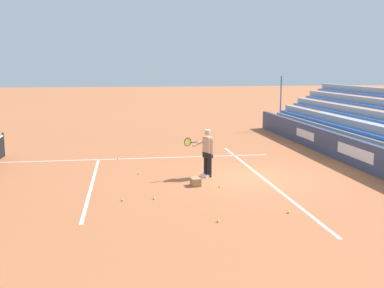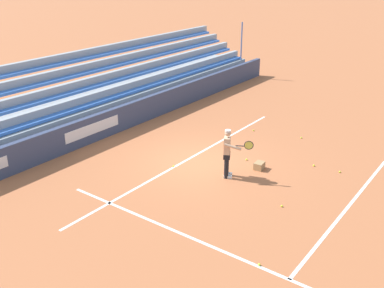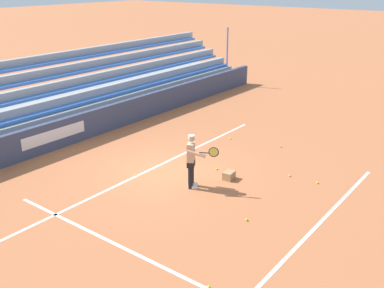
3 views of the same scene
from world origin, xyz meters
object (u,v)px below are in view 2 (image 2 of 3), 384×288
(tennis_ball_near_player, at_px, (340,172))
(tennis_player, at_px, (228,153))
(tennis_ball_midcourt, at_px, (301,138))
(tennis_ball_far_left, at_px, (173,166))
(tennis_ball_on_baseline, at_px, (282,206))
(tennis_ball_toward_net, at_px, (259,265))
(ball_box_cardboard, at_px, (259,166))
(tennis_ball_by_box, at_px, (247,159))
(tennis_ball_far_right, at_px, (254,130))
(tennis_ball_stray_back, at_px, (314,165))

(tennis_ball_near_player, bearing_deg, tennis_player, -49.30)
(tennis_ball_midcourt, bearing_deg, tennis_ball_near_player, 47.34)
(tennis_ball_far_left, distance_m, tennis_ball_on_baseline, 4.41)
(tennis_player, xyz_separation_m, tennis_ball_midcourt, (-4.85, 0.61, -0.86))
(tennis_ball_toward_net, bearing_deg, tennis_ball_near_player, -178.13)
(ball_box_cardboard, bearing_deg, tennis_ball_far_left, -56.90)
(tennis_ball_by_box, relative_size, tennis_ball_far_right, 1.00)
(tennis_ball_by_box, bearing_deg, tennis_ball_on_baseline, 47.86)
(tennis_player, xyz_separation_m, tennis_ball_stray_back, (-2.57, 2.09, -0.86))
(tennis_player, bearing_deg, tennis_ball_midcourt, 172.84)
(tennis_ball_near_player, xyz_separation_m, tennis_ball_on_baseline, (3.36, -0.60, 0.00))
(tennis_player, bearing_deg, tennis_ball_toward_net, 41.58)
(tennis_ball_by_box, bearing_deg, ball_box_cardboard, 62.54)
(ball_box_cardboard, xyz_separation_m, tennis_ball_on_baseline, (1.94, 1.83, -0.10))
(tennis_ball_stray_back, bearing_deg, tennis_ball_near_player, 92.64)
(tennis_ball_on_baseline, bearing_deg, tennis_ball_near_player, 169.89)
(ball_box_cardboard, xyz_separation_m, tennis_ball_far_right, (-3.24, -2.03, -0.10))
(tennis_ball_far_right, bearing_deg, tennis_ball_stray_back, 62.11)
(tennis_ball_toward_net, bearing_deg, ball_box_cardboard, -151.46)
(tennis_ball_midcourt, bearing_deg, tennis_ball_far_left, -25.81)
(tennis_ball_near_player, bearing_deg, tennis_ball_far_left, -58.23)
(tennis_ball_toward_net, relative_size, tennis_ball_by_box, 1.00)
(tennis_player, relative_size, tennis_ball_far_left, 25.98)
(tennis_ball_by_box, xyz_separation_m, tennis_ball_far_right, (-2.86, -1.30, 0.00))
(ball_box_cardboard, relative_size, tennis_ball_far_left, 6.06)
(tennis_ball_toward_net, height_order, tennis_ball_by_box, same)
(tennis_ball_toward_net, bearing_deg, tennis_ball_by_box, -147.17)
(tennis_ball_midcourt, distance_m, tennis_ball_far_right, 2.08)
(ball_box_cardboard, xyz_separation_m, tennis_ball_far_left, (1.68, -2.58, -0.10))
(tennis_ball_midcourt, relative_size, tennis_ball_stray_back, 1.00)
(tennis_player, bearing_deg, tennis_ball_on_baseline, 72.90)
(tennis_ball_near_player, height_order, tennis_ball_stray_back, same)
(tennis_player, height_order, tennis_ball_far_left, tennis_player)
(tennis_ball_on_baseline, bearing_deg, tennis_ball_midcourt, -161.92)
(tennis_ball_near_player, bearing_deg, tennis_ball_by_box, -71.86)
(ball_box_cardboard, bearing_deg, tennis_ball_stray_back, 132.79)
(ball_box_cardboard, relative_size, tennis_ball_by_box, 6.06)
(tennis_ball_near_player, xyz_separation_m, tennis_ball_midcourt, (-2.23, -2.43, 0.00))
(tennis_player, distance_m, tennis_ball_far_right, 4.73)
(tennis_ball_midcourt, relative_size, tennis_ball_far_right, 1.00)
(tennis_ball_far_right, bearing_deg, tennis_ball_midcourt, 101.50)
(tennis_ball_by_box, height_order, tennis_ball_far_right, same)
(tennis_ball_far_left, height_order, tennis_ball_near_player, same)
(tennis_ball_toward_net, distance_m, tennis_ball_stray_back, 6.32)
(tennis_ball_midcourt, distance_m, tennis_ball_stray_back, 2.72)
(tennis_player, xyz_separation_m, tennis_ball_on_baseline, (0.75, 2.43, -0.86))
(tennis_ball_toward_net, xyz_separation_m, tennis_ball_stray_back, (-6.22, -1.15, 0.00))
(tennis_ball_far_left, bearing_deg, ball_box_cardboard, 123.10)
(tennis_ball_near_player, xyz_separation_m, tennis_ball_toward_net, (6.26, 0.20, 0.00))
(tennis_player, relative_size, tennis_ball_on_baseline, 25.98)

